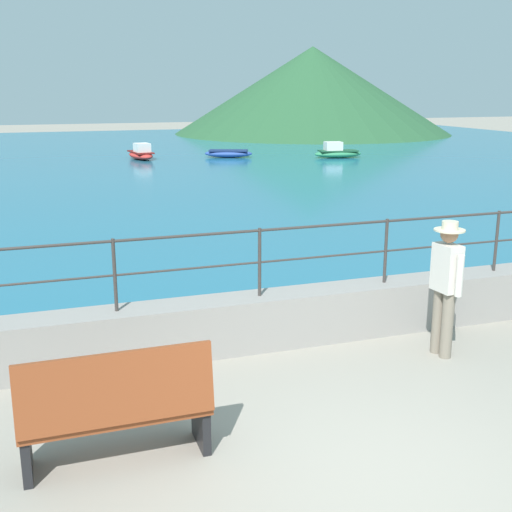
{
  "coord_description": "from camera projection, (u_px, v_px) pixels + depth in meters",
  "views": [
    {
      "loc": [
        -2.64,
        -4.39,
        3.33
      ],
      "look_at": [
        0.12,
        3.7,
        1.1
      ],
      "focal_mm": 45.4,
      "sensor_mm": 36.0,
      "label": 1
    }
  ],
  "objects": [
    {
      "name": "boat_1",
      "position": [
        141.0,
        153.0,
        30.39
      ],
      "size": [
        1.23,
        2.41,
        0.76
      ],
      "color": "red",
      "rests_on": "lake_water"
    },
    {
      "name": "boat_0",
      "position": [
        337.0,
        152.0,
        31.03
      ],
      "size": [
        2.41,
        1.22,
        0.76
      ],
      "color": "#338C59",
      "rests_on": "lake_water"
    },
    {
      "name": "boat_2",
      "position": [
        228.0,
        153.0,
        31.21
      ],
      "size": [
        2.47,
        1.7,
        0.36
      ],
      "color": "#2D4C9E",
      "rests_on": "lake_water"
    },
    {
      "name": "bench_main",
      "position": [
        117.0,
        408.0,
        5.76
      ],
      "size": [
        1.7,
        0.56,
        1.13
      ],
      "color": "brown",
      "rests_on": "ground"
    },
    {
      "name": "hill_main",
      "position": [
        312.0,
        91.0,
        47.23
      ],
      "size": [
        20.33,
        20.33,
        6.21
      ],
      "primitive_type": "cone",
      "color": "#285633",
      "rests_on": "ground"
    },
    {
      "name": "person_walking",
      "position": [
        446.0,
        282.0,
        8.08
      ],
      "size": [
        0.38,
        0.57,
        1.75
      ],
      "color": "slate",
      "rests_on": "ground"
    },
    {
      "name": "promenade_wall",
      "position": [
        260.0,
        321.0,
        8.53
      ],
      "size": [
        20.0,
        0.56,
        0.7
      ],
      "primitive_type": "cube",
      "color": "gray",
      "rests_on": "ground"
    },
    {
      "name": "lake_water",
      "position": [
        96.0,
        163.0,
        29.33
      ],
      "size": [
        64.0,
        44.32,
        0.06
      ],
      "primitive_type": "cube",
      "color": "#236B89",
      "rests_on": "ground"
    },
    {
      "name": "ground_plane",
      "position": [
        379.0,
        478.0,
        5.68
      ],
      "size": [
        120.0,
        120.0,
        0.0
      ],
      "primitive_type": "plane",
      "color": "gray"
    },
    {
      "name": "railing",
      "position": [
        260.0,
        249.0,
        8.28
      ],
      "size": [
        18.44,
        0.04,
        0.9
      ],
      "color": "#383330",
      "rests_on": "promenade_wall"
    }
  ]
}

